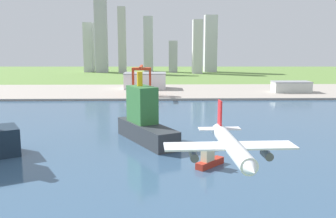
# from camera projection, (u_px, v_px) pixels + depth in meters

# --- Properties ---
(ground_plane) EXTENTS (2400.00, 2400.00, 0.00)m
(ground_plane) POSITION_uv_depth(u_px,v_px,m) (166.00, 124.00, 300.08)
(ground_plane) COLOR olive
(water_bay) EXTENTS (840.00, 360.00, 0.15)m
(water_bay) POSITION_uv_depth(u_px,v_px,m) (168.00, 144.00, 240.97)
(water_bay) COLOR #385675
(water_bay) RESTS_ON ground
(industrial_pier) EXTENTS (840.00, 140.00, 2.50)m
(industrial_pier) POSITION_uv_depth(u_px,v_px,m) (164.00, 91.00, 487.01)
(industrial_pier) COLOR #A39A8F
(industrial_pier) RESTS_ON ground
(airplane_landing) EXTENTS (36.49, 41.52, 13.99)m
(airplane_landing) POSITION_uv_depth(u_px,v_px,m) (232.00, 146.00, 103.65)
(airplane_landing) COLOR white
(container_barge) EXTENTS (41.37, 59.79, 44.01)m
(container_barge) POSITION_uv_depth(u_px,v_px,m) (145.00, 122.00, 245.88)
(container_barge) COLOR #2D3338
(container_barge) RESTS_ON water_bay
(tugboat_small) EXTENTS (16.14, 16.69, 13.15)m
(tugboat_small) POSITION_uv_depth(u_px,v_px,m) (209.00, 160.00, 196.02)
(tugboat_small) COLOR #B22D1E
(tugboat_small) RESTS_ON water_bay
(port_crane_red) EXTENTS (21.90, 43.52, 34.22)m
(port_crane_red) POSITION_uv_depth(u_px,v_px,m) (141.00, 74.00, 439.21)
(port_crane_red) COLOR red
(port_crane_red) RESTS_ON industrial_pier
(warehouse_main) EXTENTS (54.71, 34.17, 20.67)m
(warehouse_main) POSITION_uv_depth(u_px,v_px,m) (145.00, 81.00, 506.78)
(warehouse_main) COLOR white
(warehouse_main) RESTS_ON industrial_pier
(warehouse_annex) EXTENTS (45.30, 23.52, 13.12)m
(warehouse_annex) POSITION_uv_depth(u_px,v_px,m) (291.00, 87.00, 470.78)
(warehouse_annex) COLOR silver
(warehouse_annex) RESTS_ON industrial_pier
(distant_skyline) EXTENTS (280.11, 80.84, 154.14)m
(distant_skyline) POSITION_uv_depth(u_px,v_px,m) (152.00, 44.00, 804.21)
(distant_skyline) COLOR #BCBCC3
(distant_skyline) RESTS_ON ground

